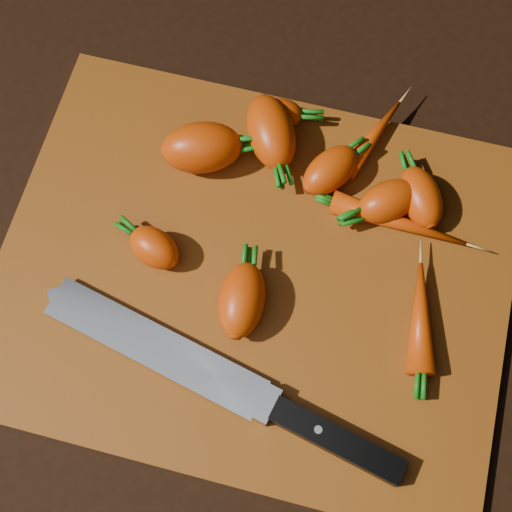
# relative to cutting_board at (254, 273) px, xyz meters

# --- Properties ---
(ground) EXTENTS (2.00, 2.00, 0.01)m
(ground) POSITION_rel_cutting_board_xyz_m (0.00, 0.00, -0.01)
(ground) COLOR black
(cutting_board) EXTENTS (0.50, 0.40, 0.01)m
(cutting_board) POSITION_rel_cutting_board_xyz_m (0.00, 0.00, 0.00)
(cutting_board) COLOR brown
(cutting_board) RESTS_ON ground
(carrot_0) EXTENTS (0.09, 0.08, 0.05)m
(carrot_0) POSITION_rel_cutting_board_xyz_m (-0.08, 0.11, 0.03)
(carrot_0) COLOR #CE410B
(carrot_0) RESTS_ON cutting_board
(carrot_1) EXTENTS (0.06, 0.05, 0.04)m
(carrot_1) POSITION_rel_cutting_board_xyz_m (-0.10, -0.01, 0.02)
(carrot_1) COLOR #CE410B
(carrot_1) RESTS_ON cutting_board
(carrot_2) EXTENTS (0.08, 0.10, 0.05)m
(carrot_2) POSITION_rel_cutting_board_xyz_m (-0.02, 0.14, 0.03)
(carrot_2) COLOR #CE410B
(carrot_2) RESTS_ON cutting_board
(carrot_3) EXTENTS (0.05, 0.08, 0.04)m
(carrot_3) POSITION_rel_cutting_board_xyz_m (-0.00, -0.04, 0.03)
(carrot_3) COLOR #CE410B
(carrot_3) RESTS_ON cutting_board
(carrot_4) EXTENTS (0.08, 0.07, 0.04)m
(carrot_4) POSITION_rel_cutting_board_xyz_m (0.11, 0.10, 0.03)
(carrot_4) COLOR #CE410B
(carrot_4) RESTS_ON cutting_board
(carrot_5) EXTENTS (0.05, 0.04, 0.03)m
(carrot_5) POSITION_rel_cutting_board_xyz_m (-0.02, 0.17, 0.02)
(carrot_5) COLOR #CE410B
(carrot_5) RESTS_ON cutting_board
(carrot_6) EXTENTS (0.07, 0.08, 0.04)m
(carrot_6) POSITION_rel_cutting_board_xyz_m (0.14, 0.11, 0.03)
(carrot_6) COLOR #CE410B
(carrot_6) RESTS_ON cutting_board
(carrot_7) EXTENTS (0.06, 0.10, 0.02)m
(carrot_7) POSITION_rel_cutting_board_xyz_m (0.08, 0.17, 0.02)
(carrot_7) COLOR #CE410B
(carrot_7) RESTS_ON cutting_board
(carrot_8) EXTENTS (0.14, 0.04, 0.02)m
(carrot_8) POSITION_rel_cutting_board_xyz_m (0.13, 0.08, 0.02)
(carrot_8) COLOR #CE410B
(carrot_8) RESTS_ON cutting_board
(carrot_9) EXTENTS (0.05, 0.11, 0.03)m
(carrot_9) POSITION_rel_cutting_board_xyz_m (0.16, -0.01, 0.02)
(carrot_9) COLOR #CE410B
(carrot_9) RESTS_ON cutting_board
(carrot_10) EXTENTS (0.07, 0.08, 0.04)m
(carrot_10) POSITION_rel_cutting_board_xyz_m (0.05, 0.12, 0.03)
(carrot_10) COLOR #CE410B
(carrot_10) RESTS_ON cutting_board
(knife) EXTENTS (0.36, 0.11, 0.02)m
(knife) POSITION_rel_cutting_board_xyz_m (-0.05, -0.10, 0.01)
(knife) COLOR gray
(knife) RESTS_ON cutting_board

